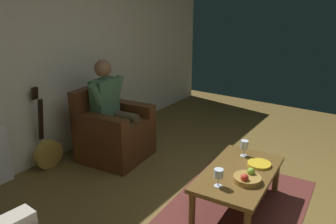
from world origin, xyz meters
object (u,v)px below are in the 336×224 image
object	(u,v)px
wine_glass_near	(219,174)
person_seated	(113,107)
decorative_dish	(259,164)
guitar	(48,151)
fruit_bowl	(247,178)
coffee_table	(239,177)
armchair	(113,132)
wine_glass_far	(244,146)

from	to	relation	value
wine_glass_near	person_seated	bearing A→B (deg)	-106.46
person_seated	decorative_dish	xyz separation A→B (m)	(-0.08, 1.82, -0.26)
guitar	fruit_bowl	size ratio (longest dim) A/B	4.00
coffee_table	decorative_dish	distance (m)	0.26
armchair	guitar	size ratio (longest dim) A/B	0.92
decorative_dish	armchair	bearing A→B (deg)	-87.52
coffee_table	decorative_dish	world-z (taller)	decorative_dish
person_seated	wine_glass_near	distance (m)	1.74
coffee_table	wine_glass_far	xyz separation A→B (m)	(-0.33, -0.09, 0.17)
guitar	fruit_bowl	distance (m)	2.33
wine_glass_far	decorative_dish	xyz separation A→B (m)	(0.10, 0.20, -0.10)
armchair	wine_glass_near	bearing A→B (deg)	67.53
coffee_table	guitar	bearing A→B (deg)	-77.02
guitar	armchair	bearing A→B (deg)	145.69
guitar	wine_glass_far	world-z (taller)	guitar
wine_glass_near	decorative_dish	bearing A→B (deg)	164.53
person_seated	fruit_bowl	bearing A→B (deg)	75.24
fruit_bowl	wine_glass_near	bearing A→B (deg)	-39.60
fruit_bowl	guitar	bearing A→B (deg)	-80.77
armchair	wine_glass_far	size ratio (longest dim) A/B	5.30
person_seated	wine_glass_far	bearing A→B (deg)	90.25
fruit_bowl	decorative_dish	xyz separation A→B (m)	(-0.36, -0.02, -0.02)
coffee_table	fruit_bowl	distance (m)	0.20
wine_glass_near	decorative_dish	distance (m)	0.60
coffee_table	armchair	bearing A→B (deg)	-94.96
armchair	coffee_table	bearing A→B (deg)	78.86
fruit_bowl	decorative_dish	distance (m)	0.36
guitar	wine_glass_near	bearing A→B (deg)	94.30
wine_glass_near	fruit_bowl	bearing A→B (deg)	140.40
armchair	decorative_dish	distance (m)	1.84
armchair	wine_glass_near	size ratio (longest dim) A/B	5.51
decorative_dish	wine_glass_near	bearing A→B (deg)	-15.47
armchair	fruit_bowl	size ratio (longest dim) A/B	3.66
coffee_table	person_seated	bearing A→B (deg)	-95.05
armchair	wine_glass_far	bearing A→B (deg)	90.25
wine_glass_near	fruit_bowl	xyz separation A→B (m)	(-0.21, 0.18, -0.08)
wine_glass_far	person_seated	bearing A→B (deg)	-83.57
armchair	guitar	world-z (taller)	guitar
person_seated	fruit_bowl	world-z (taller)	person_seated
guitar	decorative_dish	size ratio (longest dim) A/B	4.36
person_seated	decorative_dish	world-z (taller)	person_seated
person_seated	coffee_table	world-z (taller)	person_seated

